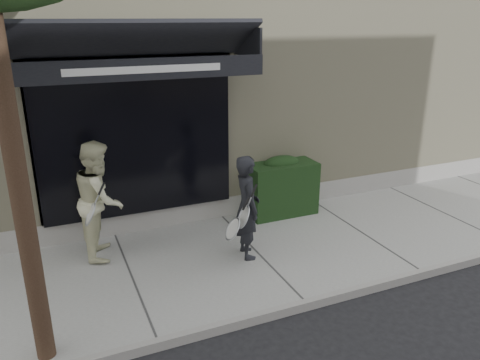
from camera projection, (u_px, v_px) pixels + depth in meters
name	position (u px, v px, depth m)	size (l,w,h in m)	color
ground	(256.00, 257.00, 7.60)	(80.00, 80.00, 0.00)	black
sidewalk	(256.00, 254.00, 7.58)	(20.00, 3.00, 0.12)	gray
curb	(305.00, 305.00, 6.23)	(20.00, 0.10, 0.14)	gray
building_facade	(167.00, 60.00, 10.98)	(14.30, 8.04, 5.64)	#C1BA93
hedge	(281.00, 186.00, 8.87)	(1.30, 0.70, 1.14)	black
pedestrian_front	(247.00, 207.00, 7.16)	(0.69, 0.77, 1.64)	black
pedestrian_back	(100.00, 199.00, 7.19)	(0.86, 1.03, 1.85)	beige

